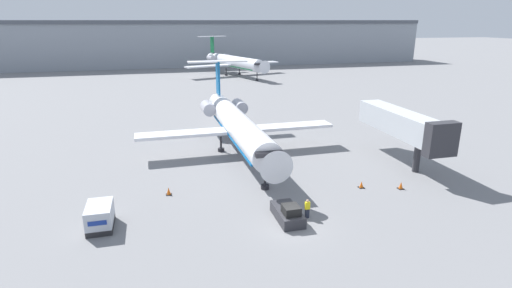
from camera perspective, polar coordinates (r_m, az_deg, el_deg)
ground_plane at (r=32.18m, az=5.04°, el=-11.53°), size 600.00×600.00×0.00m
terminal_building at (r=147.01m, az=-11.08°, el=13.96°), size 180.00×16.80×15.49m
airplane_main at (r=48.08m, az=-2.63°, el=2.78°), size 24.05×29.17×9.83m
pushback_tug at (r=32.75m, az=4.55°, el=-9.83°), size 1.81×3.96×1.60m
luggage_cart at (r=33.59m, az=-21.40°, el=-9.62°), size 1.90×3.11×1.90m
worker_near_tug at (r=33.10m, az=7.34°, el=-9.10°), size 0.40×0.24×1.63m
traffic_cone_left at (r=38.00m, az=-12.37°, el=-6.62°), size 0.53×0.53×0.71m
traffic_cone_right at (r=39.95m, az=14.83°, el=-5.65°), size 0.54×0.54×0.64m
traffic_cone_mid at (r=40.81m, az=19.99°, el=-5.59°), size 0.54×0.54×0.71m
airplane_parked_far_left at (r=118.28m, az=-3.15°, el=11.64°), size 29.19×31.90×10.72m
jet_bridge at (r=47.03m, az=20.31°, el=2.64°), size 3.20×14.21×6.19m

